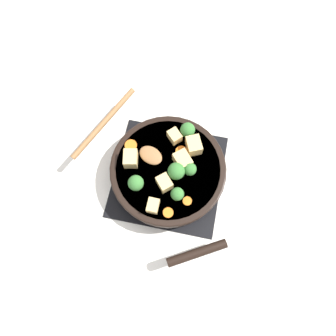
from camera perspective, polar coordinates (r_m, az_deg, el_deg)
ground_plane at (r=0.96m, az=-0.00°, el=-1.45°), size 2.40×2.40×0.00m
front_burner_grate at (r=0.95m, az=-0.00°, el=-1.23°), size 0.31×0.31×0.03m
skillet_pan at (r=0.91m, az=0.05°, el=-0.56°), size 0.41×0.35×0.05m
wooden_spoon at (r=0.92m, az=-7.96°, el=5.62°), size 0.25×0.25×0.02m
tofu_cube_center_large at (r=0.85m, az=-2.63°, el=-6.59°), size 0.04×0.03×0.03m
tofu_cube_near_handle at (r=0.91m, az=1.37°, el=5.53°), size 0.05×0.05×0.03m
tofu_cube_east_chunk at (r=0.88m, az=-6.55°, el=1.55°), size 0.05×0.04×0.04m
tofu_cube_west_chunk at (r=0.86m, az=-0.76°, el=-2.58°), size 0.05×0.05×0.03m
tofu_cube_back_piece at (r=0.89m, az=4.51°, el=3.95°), size 0.06×0.05×0.04m
tofu_cube_front_piece at (r=0.88m, az=2.55°, el=1.32°), size 0.06×0.06×0.04m
broccoli_floret_near_spoon at (r=0.84m, az=1.63°, el=-4.56°), size 0.04×0.04×0.04m
broccoli_floret_center_top at (r=0.86m, az=3.88°, el=0.01°), size 0.03×0.03×0.04m
broccoli_floret_east_rim at (r=0.85m, az=-5.62°, el=-2.61°), size 0.04×0.04×0.05m
broccoli_floret_west_rim at (r=0.85m, az=1.45°, el=-0.55°), size 0.05×0.05×0.05m
broccoli_floret_north_edge at (r=0.90m, az=3.43°, el=6.63°), size 0.04×0.04×0.05m
carrot_slice_orange_thin at (r=0.90m, az=2.33°, el=2.92°), size 0.03×0.03×0.01m
carrot_slice_near_center at (r=0.85m, az=0.02°, el=-7.78°), size 0.03×0.03×0.01m
carrot_slice_edge_slice at (r=0.92m, az=-6.49°, el=3.94°), size 0.03×0.03×0.01m
carrot_slice_under_broccoli at (r=0.86m, az=3.37°, el=-5.77°), size 0.02×0.02×0.01m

